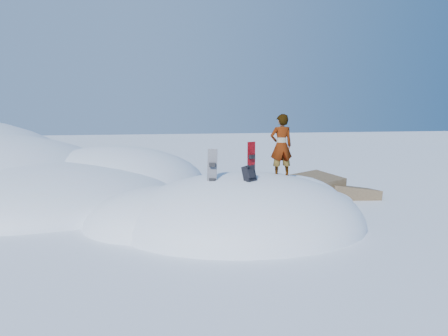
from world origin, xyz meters
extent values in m
plane|color=white|center=(0.00, 0.00, 0.00)|extent=(120.00, 120.00, 0.00)
ellipsoid|color=silver|center=(0.00, 0.00, 0.00)|extent=(7.00, 6.00, 3.00)
ellipsoid|color=silver|center=(-2.20, 0.60, 0.00)|extent=(4.40, 4.00, 2.20)
ellipsoid|color=silver|center=(1.80, 0.80, 0.00)|extent=(3.60, 3.20, 2.50)
ellipsoid|color=silver|center=(-6.00, 5.00, 0.00)|extent=(10.00, 9.00, 2.80)
ellipsoid|color=silver|center=(-3.50, 7.50, 0.00)|extent=(8.00, 8.00, 3.60)
ellipsoid|color=silver|center=(-5.50, 4.00, 0.00)|extent=(6.00, 5.00, 1.80)
cube|color=brown|center=(3.60, 3.40, 0.10)|extent=(2.82, 2.41, 1.62)
cube|color=brown|center=(5.20, 3.00, -0.10)|extent=(2.16, 1.80, 1.33)
cube|color=brown|center=(4.20, 4.60, 0.00)|extent=(2.08, 2.01, 1.10)
ellipsoid|color=silver|center=(3.20, 2.40, 0.00)|extent=(3.20, 2.40, 1.00)
cube|color=red|center=(0.44, 0.69, 1.59)|extent=(0.27, 0.12, 1.46)
cube|color=black|center=(0.44, 0.63, 1.89)|extent=(0.20, 0.15, 0.12)
cube|color=black|center=(0.44, 0.63, 1.45)|extent=(0.20, 0.15, 0.12)
cube|color=black|center=(-1.04, -0.51, 1.55)|extent=(0.34, 0.35, 1.35)
cube|color=black|center=(-1.04, -0.56, 1.82)|extent=(0.19, 0.17, 0.12)
cube|color=black|center=(-1.04, -0.56, 1.41)|extent=(0.19, 0.17, 0.12)
cube|color=black|center=(-0.14, -0.88, 1.60)|extent=(0.39, 0.40, 0.45)
cube|color=black|center=(-0.14, -1.01, 1.61)|extent=(0.24, 0.22, 0.24)
cylinder|color=black|center=(-0.23, -0.99, 1.70)|extent=(0.03, 0.16, 0.30)
cylinder|color=black|center=(-0.04, -0.99, 1.70)|extent=(0.03, 0.16, 0.30)
cube|color=black|center=(-2.20, -1.40, 0.11)|extent=(0.72, 0.52, 0.19)
cube|color=black|center=(-1.89, -1.19, 0.19)|extent=(0.45, 0.42, 0.13)
imported|color=slate|center=(1.10, -0.01, 2.24)|extent=(0.66, 0.44, 1.79)
camera|label=1|loc=(-3.61, -11.54, 3.11)|focal=35.00mm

